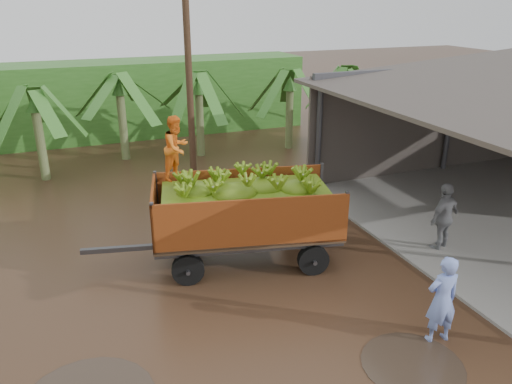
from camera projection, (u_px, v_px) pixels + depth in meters
ground at (227, 303)px, 11.29m from camera, size 100.00×100.00×0.00m
hedge_north at (81, 102)px, 23.81m from camera, size 22.00×3.00×3.60m
banana_trailer at (244, 210)px, 12.67m from camera, size 6.58×3.22×3.79m
man_blue at (442, 300)px, 9.75m from camera, size 0.73×0.52×1.89m
man_grey at (444, 217)px, 13.33m from camera, size 1.23×0.79×1.95m
utility_pole at (188, 61)px, 17.09m from camera, size 1.20×0.24×8.73m
banana_plants at (1, 164)px, 14.83m from camera, size 24.81×20.93×4.30m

